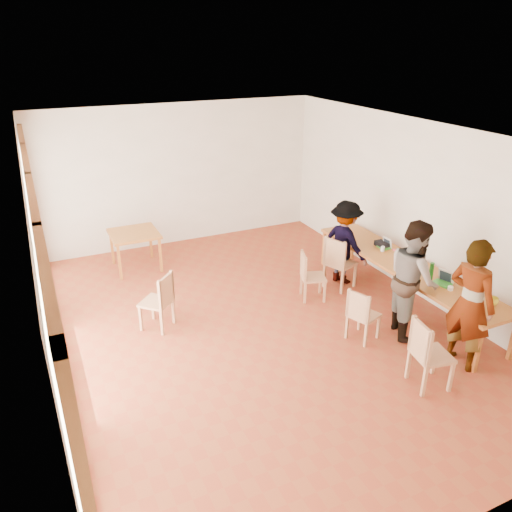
{
  "coord_description": "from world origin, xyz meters",
  "views": [
    {
      "loc": [
        -2.92,
        -6.16,
        4.24
      ],
      "look_at": [
        0.05,
        0.26,
        1.1
      ],
      "focal_mm": 35.0,
      "sensor_mm": 36.0,
      "label": 1
    }
  ],
  "objects": [
    {
      "name": "side_table",
      "position": [
        -1.29,
        2.98,
        0.67
      ],
      "size": [
        0.9,
        0.9,
        0.75
      ],
      "rotation": [
        0.0,
        0.0,
        0.0
      ],
      "color": "#A65624",
      "rests_on": "ground"
    },
    {
      "name": "ceiling",
      "position": [
        0.0,
        0.0,
        3.02
      ],
      "size": [
        6.0,
        8.0,
        0.04
      ],
      "primitive_type": "cube",
      "color": "white",
      "rests_on": "wall_back"
    },
    {
      "name": "pink_phone",
      "position": [
        2.72,
        0.16,
        0.76
      ],
      "size": [
        0.05,
        0.1,
        0.01
      ],
      "primitive_type": "cube",
      "color": "#DE425C",
      "rests_on": "communal_table"
    },
    {
      "name": "laptop_near",
      "position": [
        2.43,
        -1.88,
        0.81
      ],
      "size": [
        0.29,
        0.31,
        0.22
      ],
      "rotation": [
        0.0,
        0.0,
        0.35
      ],
      "color": "green",
      "rests_on": "communal_table"
    },
    {
      "name": "chair_empty",
      "position": [
        1.8,
        0.57,
        0.61
      ],
      "size": [
        0.59,
        0.59,
        0.53
      ],
      "rotation": [
        0.0,
        0.0,
        0.36
      ],
      "color": "tan",
      "rests_on": "ground"
    },
    {
      "name": "chair_far",
      "position": [
        1.14,
        0.46,
        0.53
      ],
      "size": [
        0.51,
        0.51,
        0.46
      ],
      "rotation": [
        0.0,
        0.0,
        -0.33
      ],
      "color": "tan",
      "rests_on": "ground"
    },
    {
      "name": "communal_table",
      "position": [
        2.5,
        -0.37,
        0.7
      ],
      "size": [
        0.8,
        4.0,
        0.75
      ],
      "color": "#A65624",
      "rests_on": "ground"
    },
    {
      "name": "person_far",
      "position": [
        2.07,
        0.77,
        0.78
      ],
      "size": [
        0.78,
        1.11,
        1.57
      ],
      "primitive_type": "imported",
      "rotation": [
        0.0,
        0.0,
        1.78
      ],
      "color": "gray",
      "rests_on": "ground"
    },
    {
      "name": "wall_back",
      "position": [
        0.0,
        4.0,
        1.5
      ],
      "size": [
        6.0,
        0.1,
        3.0
      ],
      "primitive_type": "cube",
      "color": "silver",
      "rests_on": "ground"
    },
    {
      "name": "condiment_cup",
      "position": [
        2.49,
        -1.39,
        0.78
      ],
      "size": [
        0.08,
        0.08,
        0.06
      ],
      "primitive_type": "cylinder",
      "color": "white",
      "rests_on": "communal_table"
    },
    {
      "name": "clear_glass",
      "position": [
        2.5,
        0.22,
        0.8
      ],
      "size": [
        0.07,
        0.07,
        0.09
      ],
      "primitive_type": "cylinder",
      "color": "silver",
      "rests_on": "communal_table"
    },
    {
      "name": "ground",
      "position": [
        0.0,
        0.0,
        0.0
      ],
      "size": [
        8.0,
        8.0,
        0.0
      ],
      "primitive_type": "plane",
      "color": "#964324",
      "rests_on": "ground"
    },
    {
      "name": "laptop_far",
      "position": [
        2.65,
        0.34,
        0.8
      ],
      "size": [
        0.2,
        0.23,
        0.18
      ],
      "rotation": [
        0.0,
        0.0,
        0.09
      ],
      "color": "green",
      "rests_on": "communal_table"
    },
    {
      "name": "laptop_mid",
      "position": [
        2.56,
        -1.18,
        0.81
      ],
      "size": [
        0.29,
        0.31,
        0.22
      ],
      "rotation": [
        0.0,
        0.0,
        0.29
      ],
      "color": "green",
      "rests_on": "communal_table"
    },
    {
      "name": "chair_mid",
      "position": [
        1.18,
        -1.01,
        0.52
      ],
      "size": [
        0.5,
        0.5,
        0.45
      ],
      "rotation": [
        0.0,
        0.0,
        0.35
      ],
      "color": "tan",
      "rests_on": "ground"
    },
    {
      "name": "wall_front",
      "position": [
        0.0,
        -4.0,
        1.5
      ],
      "size": [
        6.0,
        0.1,
        3.0
      ],
      "primitive_type": "cube",
      "color": "silver",
      "rests_on": "ground"
    },
    {
      "name": "chair_spare",
      "position": [
        -1.4,
        0.58,
        0.57
      ],
      "size": [
        0.61,
        0.61,
        0.49
      ],
      "rotation": [
        0.0,
        0.0,
        2.37
      ],
      "color": "tan",
      "rests_on": "ground"
    },
    {
      "name": "window_wall",
      "position": [
        -2.96,
        0.0,
        1.5
      ],
      "size": [
        0.1,
        8.0,
        3.0
      ],
      "primitive_type": "cube",
      "color": "white",
      "rests_on": "ground"
    },
    {
      "name": "wall_right",
      "position": [
        3.0,
        0.0,
        1.5
      ],
      "size": [
        0.1,
        8.0,
        3.0
      ],
      "primitive_type": "cube",
      "color": "silver",
      "rests_on": "ground"
    },
    {
      "name": "person_near",
      "position": [
        2.14,
        -2.07,
        0.94
      ],
      "size": [
        0.55,
        0.75,
        1.88
      ],
      "primitive_type": "imported",
      "rotation": [
        0.0,
        0.0,
        1.73
      ],
      "color": "gray",
      "rests_on": "ground"
    },
    {
      "name": "person_mid",
      "position": [
        2.01,
        -1.1,
        0.91
      ],
      "size": [
        0.97,
        1.08,
        1.83
      ],
      "primitive_type": "imported",
      "rotation": [
        0.0,
        0.0,
        1.19
      ],
      "color": "gray",
      "rests_on": "ground"
    },
    {
      "name": "black_pouch",
      "position": [
        2.62,
        0.4,
        0.8
      ],
      "size": [
        0.16,
        0.26,
        0.09
      ],
      "primitive_type": "cube",
      "color": "black",
      "rests_on": "communal_table"
    },
    {
      "name": "chair_near",
      "position": [
        1.29,
        -2.24,
        0.59
      ],
      "size": [
        0.52,
        0.52,
        0.51
      ],
      "rotation": [
        0.0,
        0.0,
        -0.18
      ],
      "color": "tan",
      "rests_on": "ground"
    },
    {
      "name": "green_bottle",
      "position": [
        2.48,
        -0.98,
        0.89
      ],
      "size": [
        0.07,
        0.07,
        0.28
      ],
      "primitive_type": "cylinder",
      "color": "#1E711E",
      "rests_on": "communal_table"
    },
    {
      "name": "yellow_mug",
      "position": [
        2.71,
        -1.97,
        0.81
      ],
      "size": [
        0.17,
        0.17,
        0.11
      ],
      "primitive_type": "imported",
      "rotation": [
        0.0,
        0.0,
        -0.21
      ],
      "color": "yellow",
      "rests_on": "communal_table"
    }
  ]
}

